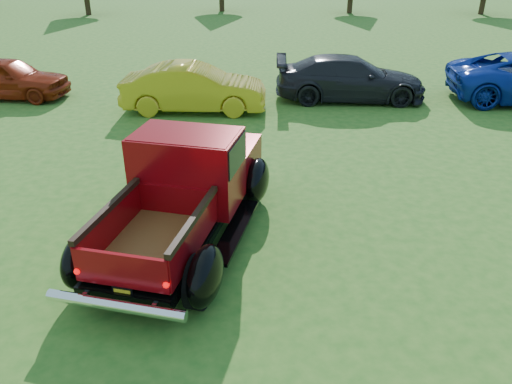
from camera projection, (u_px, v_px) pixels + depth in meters
name	position (u px, v px, depth m)	size (l,w,h in m)	color
ground	(278.00, 257.00, 8.26)	(120.00, 120.00, 0.00)	#285B1A
pickup_truck	(189.00, 185.00, 8.68)	(3.21, 5.22, 1.83)	black
show_car_red	(8.00, 78.00, 16.19)	(1.55, 3.85, 1.31)	maroon
show_car_yellow	(194.00, 88.00, 14.92)	(1.49, 4.27, 1.41)	gold
show_car_grey	(350.00, 78.00, 16.00)	(1.94, 4.77, 1.38)	black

